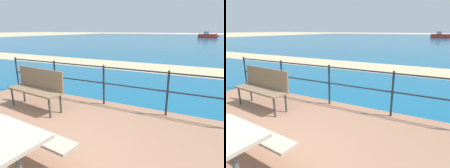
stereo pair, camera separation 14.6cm
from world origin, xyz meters
TOP-DOWN VIEW (x-y plane):
  - ground_plane at (0.00, 0.00)m, footprint 240.00×240.00m
  - patio_paving at (0.00, 0.00)m, footprint 6.40×5.20m
  - sea_water at (0.00, 40.00)m, footprint 90.00×90.00m
  - beach_strip at (0.00, 7.77)m, footprint 54.01×2.73m
  - park_bench at (-1.24, 1.55)m, footprint 1.47×0.56m
  - railing_fence at (0.00, 2.40)m, footprint 5.94×0.04m
  - boat_mid at (2.16, 47.50)m, footprint 4.43×1.39m

SIDE VIEW (x-z plane):
  - ground_plane at x=0.00m, z-range 0.00..0.00m
  - sea_water at x=0.00m, z-range 0.00..0.01m
  - beach_strip at x=0.00m, z-range 0.00..0.01m
  - patio_paving at x=0.00m, z-range 0.00..0.06m
  - boat_mid at x=2.16m, z-range -0.21..1.25m
  - park_bench at x=-1.24m, z-range 0.15..1.05m
  - railing_fence at x=0.00m, z-range 0.20..1.16m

